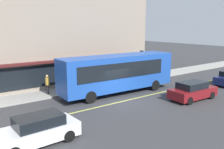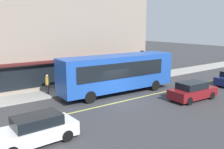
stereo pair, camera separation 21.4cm
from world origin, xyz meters
name	(u,v)px [view 2 (the right image)]	position (x,y,z in m)	size (l,w,h in m)	color
ground	(123,101)	(0.00, 0.00, 0.00)	(120.00, 120.00, 0.00)	#38383A
sidewalk	(89,87)	(0.00, 5.55, 0.07)	(80.00, 2.66, 0.15)	#9E9B93
lane_centre_stripe	(123,101)	(0.00, 0.00, 0.00)	(36.00, 0.16, 0.01)	#D8D14C
storefront_building	(50,38)	(-1.67, 10.98, 4.79)	(21.22, 8.81, 9.58)	gray
bus	(118,72)	(1.13, 2.16, 1.99)	(11.22, 2.97, 3.50)	#1E4CAD
traffic_light	(142,58)	(6.77, 5.06, 2.53)	(0.30, 0.52, 3.20)	#2D2D33
car_white	(36,130)	(-8.20, -2.95, 0.74)	(4.36, 1.99, 1.52)	white
car_maroon	(193,91)	(4.97, -3.04, 0.74)	(4.39, 2.04, 1.52)	maroon
pedestrian_mid_block	(160,66)	(10.35, 5.71, 1.10)	(0.34, 0.34, 1.60)	black
pedestrian_near_storefront	(131,70)	(6.12, 6.21, 1.09)	(0.34, 0.34, 1.58)	black
pedestrian_at_corner	(47,82)	(-4.43, 5.15, 1.21)	(0.34, 0.34, 1.75)	black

